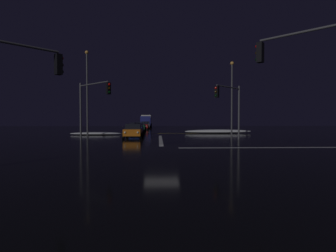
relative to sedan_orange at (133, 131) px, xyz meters
name	(u,v)px	position (x,y,z in m)	size (l,w,h in m)	color
ground	(162,149)	(2.99, -10.24, -0.85)	(120.00, 120.00, 0.10)	black
stop_line_north	(161,140)	(2.99, -2.53, -0.80)	(0.35, 13.17, 0.01)	white
centre_line_ns	(160,133)	(2.99, 9.07, -0.80)	(22.00, 0.15, 0.01)	yellow
crosswalk_bar_east	(268,148)	(10.80, -10.24, -0.80)	(13.17, 0.40, 0.01)	white
snow_bank_left_curb	(96,134)	(-5.53, 5.97, -0.62)	(6.68, 1.50, 0.36)	white
snow_bank_right_curb	(218,131)	(11.50, 9.18, -0.52)	(9.79, 1.50, 0.56)	white
sedan_orange	(133,131)	(0.00, 0.00, 0.00)	(2.02, 4.33, 1.57)	#C66014
sedan_blue	(136,129)	(-0.18, 6.11, 0.00)	(2.02, 4.33, 1.57)	navy
sedan_black	(137,127)	(-0.61, 11.65, 0.00)	(2.02, 4.33, 1.57)	black
sedan_green	(140,126)	(-0.48, 17.55, 0.00)	(2.02, 4.33, 1.57)	#14512D
sedan_red	(144,125)	(-0.18, 23.83, 0.00)	(2.02, 4.33, 1.57)	maroon
sedan_gray	(146,125)	(-0.05, 29.88, 0.00)	(2.02, 4.33, 1.57)	slate
box_truck	(146,121)	(-0.30, 37.47, 0.91)	(2.68, 8.28, 3.08)	navy
traffic_signal_nw	(92,99)	(-3.59, -3.67, 3.22)	(3.77, 3.77, 5.74)	#4C4C51
traffic_signal_sw	(11,77)	(-3.89, -17.12, 3.21)	(3.10, 3.10, 5.81)	#4C4C51
traffic_signal_se	(310,68)	(9.87, -17.13, 3.71)	(3.26, 3.26, 6.55)	#4C4C51
traffic_signal_ne	(229,101)	(9.75, -3.48, 3.03)	(3.29, 3.29, 5.52)	#4C4C51
streetlamp_right_near	(232,93)	(11.80, 3.07, 4.47)	(0.44, 0.44, 9.16)	#424247
streetlamp_left_near	(87,88)	(-5.83, 3.07, 5.07)	(0.44, 0.44, 10.33)	#424247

